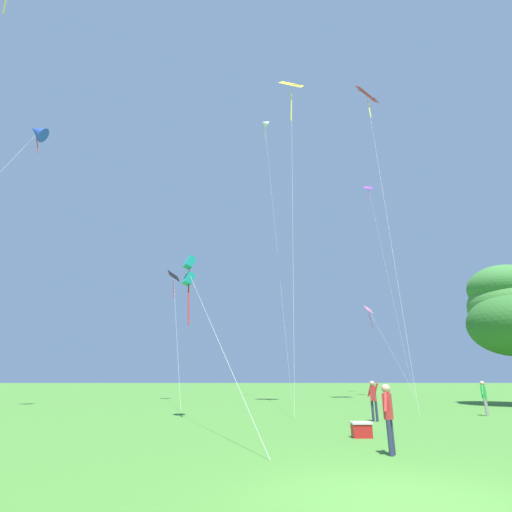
{
  "coord_description": "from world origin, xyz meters",
  "views": [
    {
      "loc": [
        -2.24,
        -6.0,
        1.64
      ],
      "look_at": [
        -1.72,
        24.49,
        11.74
      ],
      "focal_mm": 26.24,
      "sensor_mm": 36.0,
      "label": 1
    }
  ],
  "objects_px": {
    "kite_teal_box": "(189,273)",
    "person_in_red_shirt": "(388,412)",
    "person_foreground_watcher": "(484,395)",
    "tree_left_oak": "(510,310)",
    "kite_purple_streamer": "(371,200)",
    "kite_red_high": "(368,101)",
    "picnic_cooler": "(361,430)",
    "kite_pink_low": "(370,314)",
    "kite_yellow_diamond": "(291,95)",
    "kite_white_distant": "(265,124)",
    "kite_black_large": "(174,282)",
    "person_with_spool": "(373,397)",
    "kite_blue_delta": "(38,132)"
  },
  "relations": [
    {
      "from": "kite_teal_box",
      "to": "person_in_red_shirt",
      "type": "xyz_separation_m",
      "value": [
        6.24,
        -8.17,
        -5.68
      ]
    },
    {
      "from": "person_foreground_watcher",
      "to": "tree_left_oak",
      "type": "height_order",
      "value": "tree_left_oak"
    },
    {
      "from": "person_in_red_shirt",
      "to": "kite_purple_streamer",
      "type": "bearing_deg",
      "value": 70.08
    },
    {
      "from": "kite_red_high",
      "to": "picnic_cooler",
      "type": "distance_m",
      "value": 32.33
    },
    {
      "from": "kite_pink_low",
      "to": "tree_left_oak",
      "type": "height_order",
      "value": "kite_pink_low"
    },
    {
      "from": "kite_yellow_diamond",
      "to": "kite_red_high",
      "type": "height_order",
      "value": "kite_red_high"
    },
    {
      "from": "person_in_red_shirt",
      "to": "tree_left_oak",
      "type": "height_order",
      "value": "tree_left_oak"
    },
    {
      "from": "kite_white_distant",
      "to": "kite_purple_streamer",
      "type": "height_order",
      "value": "kite_white_distant"
    },
    {
      "from": "kite_yellow_diamond",
      "to": "tree_left_oak",
      "type": "relative_size",
      "value": 2.74
    },
    {
      "from": "kite_black_large",
      "to": "kite_teal_box",
      "type": "height_order",
      "value": "kite_black_large"
    },
    {
      "from": "tree_left_oak",
      "to": "person_in_red_shirt",
      "type": "bearing_deg",
      "value": -132.37
    },
    {
      "from": "kite_pink_low",
      "to": "person_with_spool",
      "type": "xyz_separation_m",
      "value": [
        -8.58,
        -25.66,
        -7.78
      ]
    },
    {
      "from": "person_in_red_shirt",
      "to": "picnic_cooler",
      "type": "xyz_separation_m",
      "value": [
        0.09,
        2.75,
        -0.7
      ]
    },
    {
      "from": "kite_teal_box",
      "to": "picnic_cooler",
      "type": "xyz_separation_m",
      "value": [
        6.33,
        -5.42,
        -6.39
      ]
    },
    {
      "from": "kite_red_high",
      "to": "picnic_cooler",
      "type": "bearing_deg",
      "value": -114.99
    },
    {
      "from": "person_foreground_watcher",
      "to": "tree_left_oak",
      "type": "bearing_deg",
      "value": 44.73
    },
    {
      "from": "kite_yellow_diamond",
      "to": "kite_white_distant",
      "type": "height_order",
      "value": "kite_white_distant"
    },
    {
      "from": "kite_pink_low",
      "to": "tree_left_oak",
      "type": "xyz_separation_m",
      "value": [
        4.77,
        -16.18,
        -2.39
      ]
    },
    {
      "from": "kite_red_high",
      "to": "kite_blue_delta",
      "type": "bearing_deg",
      "value": -165.54
    },
    {
      "from": "kite_red_high",
      "to": "person_in_red_shirt",
      "type": "bearing_deg",
      "value": -112.05
    },
    {
      "from": "kite_black_large",
      "to": "kite_white_distant",
      "type": "relative_size",
      "value": 0.39
    },
    {
      "from": "kite_teal_box",
      "to": "kite_red_high",
      "type": "bearing_deg",
      "value": 38.61
    },
    {
      "from": "kite_pink_low",
      "to": "kite_white_distant",
      "type": "distance_m",
      "value": 24.94
    },
    {
      "from": "kite_white_distant",
      "to": "person_foreground_watcher",
      "type": "relative_size",
      "value": 19.06
    },
    {
      "from": "kite_teal_box",
      "to": "picnic_cooler",
      "type": "bearing_deg",
      "value": -40.55
    },
    {
      "from": "kite_blue_delta",
      "to": "person_with_spool",
      "type": "relative_size",
      "value": 11.73
    },
    {
      "from": "person_in_red_shirt",
      "to": "person_with_spool",
      "type": "xyz_separation_m",
      "value": [
        1.97,
        7.32,
        0.03
      ]
    },
    {
      "from": "kite_white_distant",
      "to": "kite_black_large",
      "type": "bearing_deg",
      "value": -158.46
    },
    {
      "from": "kite_red_high",
      "to": "kite_teal_box",
      "type": "distance_m",
      "value": 27.08
    },
    {
      "from": "kite_pink_low",
      "to": "kite_white_distant",
      "type": "height_order",
      "value": "kite_white_distant"
    },
    {
      "from": "kite_black_large",
      "to": "kite_white_distant",
      "type": "distance_m",
      "value": 21.55
    },
    {
      "from": "kite_black_large",
      "to": "person_in_red_shirt",
      "type": "relative_size",
      "value": 7.65
    },
    {
      "from": "person_foreground_watcher",
      "to": "person_in_red_shirt",
      "type": "relative_size",
      "value": 1.02
    },
    {
      "from": "kite_pink_low",
      "to": "kite_purple_streamer",
      "type": "height_order",
      "value": "kite_purple_streamer"
    },
    {
      "from": "kite_black_large",
      "to": "picnic_cooler",
      "type": "xyz_separation_m",
      "value": [
        10.18,
        -20.37,
        -9.72
      ]
    },
    {
      "from": "kite_teal_box",
      "to": "kite_purple_streamer",
      "type": "height_order",
      "value": "kite_purple_streamer"
    },
    {
      "from": "kite_blue_delta",
      "to": "kite_yellow_diamond",
      "type": "xyz_separation_m",
      "value": [
        18.24,
        3.32,
        6.35
      ]
    },
    {
      "from": "kite_white_distant",
      "to": "person_with_spool",
      "type": "height_order",
      "value": "kite_white_distant"
    },
    {
      "from": "kite_black_large",
      "to": "picnic_cooler",
      "type": "bearing_deg",
      "value": -63.45
    },
    {
      "from": "kite_pink_low",
      "to": "person_with_spool",
      "type": "relative_size",
      "value": 6.16
    },
    {
      "from": "tree_left_oak",
      "to": "picnic_cooler",
      "type": "distance_m",
      "value": 21.61
    },
    {
      "from": "kite_purple_streamer",
      "to": "picnic_cooler",
      "type": "xyz_separation_m",
      "value": [
        -13.63,
        -35.14,
        -25.51
      ]
    },
    {
      "from": "kite_blue_delta",
      "to": "kite_white_distant",
      "type": "xyz_separation_m",
      "value": [
        16.45,
        13.71,
        11.49
      ]
    },
    {
      "from": "kite_white_distant",
      "to": "kite_yellow_diamond",
      "type": "bearing_deg",
      "value": -80.27
    },
    {
      "from": "kite_blue_delta",
      "to": "kite_purple_streamer",
      "type": "distance_m",
      "value": 41.29
    },
    {
      "from": "kite_blue_delta",
      "to": "kite_purple_streamer",
      "type": "relative_size",
      "value": 0.66
    },
    {
      "from": "kite_blue_delta",
      "to": "kite_red_high",
      "type": "height_order",
      "value": "kite_red_high"
    },
    {
      "from": "kite_blue_delta",
      "to": "kite_yellow_diamond",
      "type": "distance_m",
      "value": 19.59
    },
    {
      "from": "kite_red_high",
      "to": "kite_white_distant",
      "type": "distance_m",
      "value": 12.13
    },
    {
      "from": "kite_yellow_diamond",
      "to": "picnic_cooler",
      "type": "relative_size",
      "value": 44.34
    }
  ]
}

